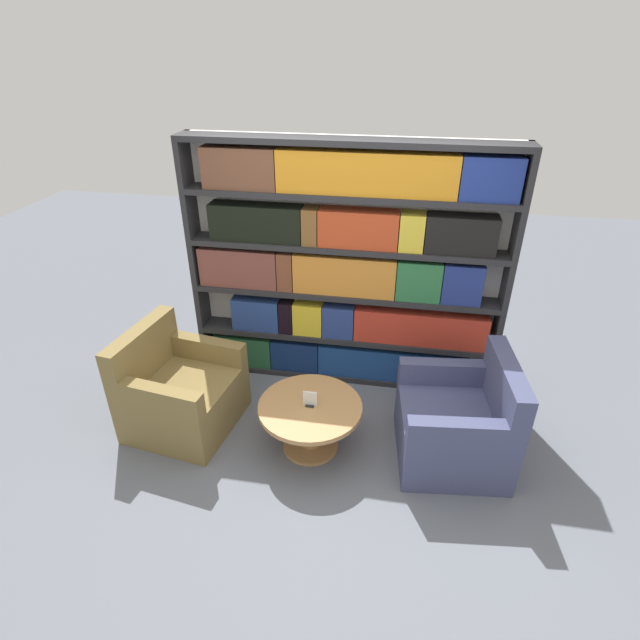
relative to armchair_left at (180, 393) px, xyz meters
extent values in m
plane|color=slate|center=(1.29, -0.32, -0.31)|extent=(14.00, 14.00, 0.00)
cube|color=silver|center=(1.29, 1.08, 0.83)|extent=(2.86, 0.05, 2.29)
cube|color=#262628|center=(-0.11, 0.95, 0.83)|extent=(0.05, 0.30, 2.29)
cube|color=#262628|center=(2.69, 0.95, 0.83)|extent=(0.05, 0.30, 2.29)
cube|color=#262628|center=(1.29, 0.95, -0.29)|extent=(2.76, 0.30, 0.05)
cube|color=#262628|center=(1.29, 0.95, 0.14)|extent=(2.76, 0.30, 0.05)
cube|color=#262628|center=(1.29, 0.95, 0.60)|extent=(2.76, 0.30, 0.05)
cube|color=#262628|center=(1.29, 0.95, 1.06)|extent=(2.76, 0.30, 0.05)
cube|color=#262628|center=(1.29, 0.95, 1.52)|extent=(2.76, 0.30, 0.05)
cube|color=#262628|center=(1.29, 0.95, 1.95)|extent=(2.76, 0.30, 0.05)
cube|color=#225431|center=(0.28, 0.93, -0.10)|extent=(0.59, 0.20, 0.32)
cube|color=navy|center=(0.82, 0.93, -0.10)|extent=(0.47, 0.20, 0.32)
cube|color=navy|center=(1.78, 0.93, -0.10)|extent=(1.43, 0.20, 0.32)
cube|color=navy|center=(0.44, 0.93, 0.33)|extent=(0.46, 0.20, 0.32)
cube|color=black|center=(0.74, 0.93, 0.33)|extent=(0.13, 0.20, 0.32)
cube|color=gold|center=(0.95, 0.93, 0.33)|extent=(0.28, 0.20, 0.32)
cube|color=navy|center=(1.25, 0.93, 0.33)|extent=(0.29, 0.20, 0.32)
cube|color=#BB3323|center=(2.01, 0.93, 0.33)|extent=(1.21, 0.20, 0.32)
cube|color=brown|center=(0.31, 0.93, 0.81)|extent=(0.73, 0.20, 0.37)
cube|color=brown|center=(0.75, 0.93, 0.81)|extent=(0.14, 0.20, 0.37)
cube|color=orange|center=(1.29, 0.93, 0.81)|extent=(0.92, 0.20, 0.37)
cube|color=#2A6C3D|center=(1.95, 0.93, 0.81)|extent=(0.39, 0.20, 0.37)
cube|color=navy|center=(2.32, 0.93, 0.81)|extent=(0.34, 0.20, 0.37)
cube|color=black|center=(0.50, 0.93, 1.25)|extent=(0.83, 0.20, 0.32)
cube|color=brown|center=(0.98, 0.93, 1.25)|extent=(0.13, 0.20, 0.32)
cube|color=#B83E1E|center=(1.40, 0.93, 1.25)|extent=(0.68, 0.20, 0.32)
cube|color=gold|center=(1.85, 0.93, 1.25)|extent=(0.20, 0.20, 0.32)
cube|color=black|center=(2.25, 0.93, 1.25)|extent=(0.58, 0.20, 0.32)
cube|color=brown|center=(0.39, 0.93, 1.71)|extent=(0.63, 0.20, 0.34)
cube|color=orange|center=(1.44, 0.93, 1.71)|extent=(1.46, 0.20, 0.34)
cube|color=navy|center=(2.41, 0.93, 1.71)|extent=(0.46, 0.20, 0.34)
cube|color=olive|center=(0.04, -0.01, -0.09)|extent=(0.94, 0.97, 0.46)
cube|color=olive|center=(-0.30, 0.04, 0.36)|extent=(0.26, 0.86, 0.44)
cube|color=olive|center=(0.05, -0.38, 0.24)|extent=(0.70, 0.22, 0.20)
cube|color=olive|center=(0.16, 0.35, 0.24)|extent=(0.70, 0.22, 0.20)
cube|color=#42476B|center=(2.29, -0.01, -0.09)|extent=(0.92, 0.94, 0.46)
cube|color=#42476B|center=(2.64, 0.03, 0.36)|extent=(0.23, 0.86, 0.44)
cube|color=#42476B|center=(2.18, 0.35, 0.24)|extent=(0.70, 0.19, 0.20)
cube|color=#42476B|center=(2.26, -0.38, 0.24)|extent=(0.70, 0.19, 0.20)
cylinder|color=#AD7F4C|center=(1.17, -0.12, -0.11)|extent=(0.15, 0.15, 0.40)
cylinder|color=#AD7F4C|center=(1.17, -0.12, -0.30)|extent=(0.46, 0.46, 0.03)
cylinder|color=#AD7F4C|center=(1.17, -0.12, 0.11)|extent=(0.83, 0.83, 0.04)
cube|color=black|center=(1.17, -0.12, 0.13)|extent=(0.07, 0.06, 0.01)
cube|color=silver|center=(1.17, -0.12, 0.19)|extent=(0.11, 0.01, 0.13)
camera|label=1|loc=(1.77, -3.15, 2.69)|focal=28.00mm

